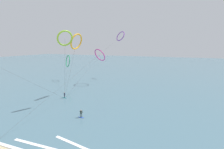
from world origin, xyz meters
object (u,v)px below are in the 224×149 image
at_px(surfer_cobalt, 81,114).
at_px(kite_lime, 65,38).
at_px(kite_emerald, 68,61).
at_px(kite_amber, 76,42).
at_px(kite_violet, 120,36).
at_px(surfer_teal, 64,95).
at_px(kite_magenta, 100,55).

height_order(surfer_cobalt, kite_lime, kite_lime).
xyz_separation_m(kite_emerald, kite_amber, (15.52, -15.50, 7.44)).
bearing_deg(surfer_cobalt, kite_emerald, -99.59).
height_order(kite_lime, kite_violet, kite_violet).
xyz_separation_m(kite_lime, kite_violet, (0.45, 36.81, 2.46)).
bearing_deg(surfer_teal, kite_violet, 117.70).
bearing_deg(surfer_teal, surfer_cobalt, 0.07).
relative_size(kite_amber, kite_magenta, 0.88).
xyz_separation_m(kite_magenta, kite_violet, (3.30, 13.88, 7.53)).
relative_size(kite_emerald, kite_magenta, 1.00).
relative_size(surfer_teal, kite_lime, 0.09).
relative_size(kite_amber, kite_violet, 0.33).
relative_size(kite_magenta, kite_violet, 0.38).
bearing_deg(kite_lime, kite_violet, -150.21).
distance_m(kite_amber, kite_magenta, 15.80).
height_order(surfer_teal, kite_amber, kite_amber).
distance_m(kite_emerald, kite_amber, 23.16).
distance_m(kite_emerald, kite_magenta, 15.39).
xyz_separation_m(surfer_cobalt, surfer_teal, (-11.13, 8.49, 0.00)).
relative_size(kite_emerald, kite_lime, 1.14).
relative_size(kite_amber, kite_lime, 1.00).
bearing_deg(kite_emerald, kite_lime, -16.24).
xyz_separation_m(kite_amber, kite_lime, (2.44, -7.81, 0.53)).
distance_m(surfer_cobalt, kite_violet, 44.78).
bearing_deg(surfer_teal, kite_lime, -5.40).
bearing_deg(surfer_teal, kite_amber, 87.82).
distance_m(kite_emerald, kite_violet, 25.10).
bearing_deg(surfer_cobalt, kite_magenta, -122.66).
relative_size(surfer_teal, kite_amber, 0.09).
bearing_deg(surfer_cobalt, kite_amber, -104.87).
bearing_deg(kite_magenta, surfer_teal, 105.60).
height_order(surfer_teal, kite_lime, kite_lime).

